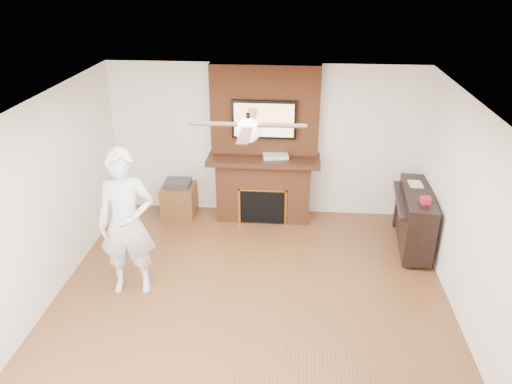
# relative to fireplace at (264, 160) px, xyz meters

# --- Properties ---
(room_shell) EXTENTS (5.36, 5.86, 2.86)m
(room_shell) POSITION_rel_fireplace_xyz_m (0.00, -2.55, 0.25)
(room_shell) COLOR brown
(room_shell) RESTS_ON ground
(fireplace) EXTENTS (1.78, 0.64, 2.50)m
(fireplace) POSITION_rel_fireplace_xyz_m (0.00, 0.00, 0.00)
(fireplace) COLOR brown
(fireplace) RESTS_ON ground
(tv) EXTENTS (1.00, 0.08, 0.60)m
(tv) POSITION_rel_fireplace_xyz_m (0.00, -0.05, 0.68)
(tv) COLOR black
(tv) RESTS_ON fireplace
(ceiling_fan) EXTENTS (1.21, 1.21, 0.31)m
(ceiling_fan) POSITION_rel_fireplace_xyz_m (-0.00, -2.55, 1.34)
(ceiling_fan) COLOR black
(ceiling_fan) RESTS_ON room_shell
(person) EXTENTS (0.76, 0.56, 1.93)m
(person) POSITION_rel_fireplace_xyz_m (-1.55, -2.19, -0.03)
(person) COLOR silver
(person) RESTS_ON ground
(side_table) EXTENTS (0.54, 0.54, 0.62)m
(side_table) POSITION_rel_fireplace_xyz_m (-1.42, -0.07, -0.71)
(side_table) COLOR brown
(side_table) RESTS_ON ground
(piano) EXTENTS (0.63, 1.40, 0.99)m
(piano) POSITION_rel_fireplace_xyz_m (2.28, -0.81, -0.52)
(piano) COLOR black
(piano) RESTS_ON ground
(cable_box) EXTENTS (0.42, 0.29, 0.06)m
(cable_box) POSITION_rel_fireplace_xyz_m (0.19, -0.10, 0.11)
(cable_box) COLOR silver
(cable_box) RESTS_ON fireplace
(candle_orange) EXTENTS (0.07, 0.07, 0.12)m
(candle_orange) POSITION_rel_fireplace_xyz_m (-0.16, -0.19, -0.93)
(candle_orange) COLOR #C37117
(candle_orange) RESTS_ON ground
(candle_green) EXTENTS (0.07, 0.07, 0.10)m
(candle_green) POSITION_rel_fireplace_xyz_m (-0.06, -0.17, -0.95)
(candle_green) COLOR #527A30
(candle_green) RESTS_ON ground
(candle_cream) EXTENTS (0.07, 0.07, 0.10)m
(candle_cream) POSITION_rel_fireplace_xyz_m (0.15, -0.25, -0.94)
(candle_cream) COLOR #F5D7C3
(candle_cream) RESTS_ON ground
(candle_blue) EXTENTS (0.06, 0.06, 0.07)m
(candle_blue) POSITION_rel_fireplace_xyz_m (0.18, -0.25, -0.96)
(candle_blue) COLOR teal
(candle_blue) RESTS_ON ground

